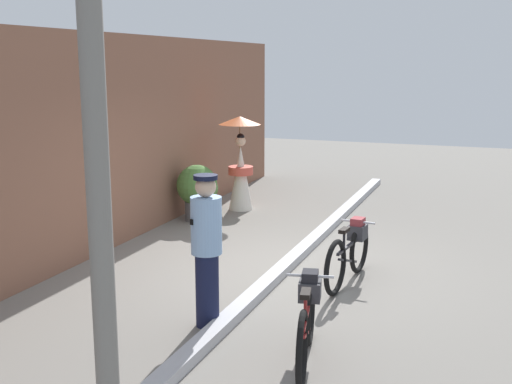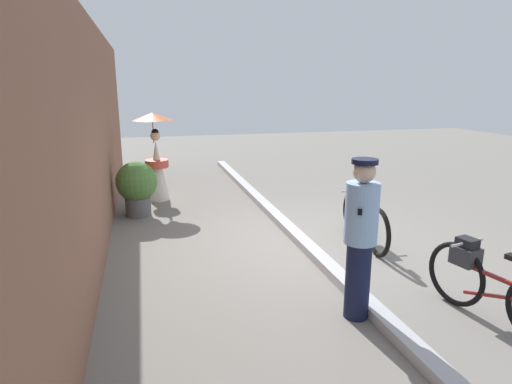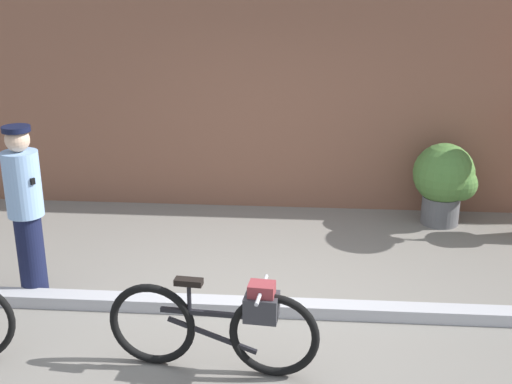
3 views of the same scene
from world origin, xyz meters
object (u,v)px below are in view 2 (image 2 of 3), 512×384
Objects in this scene: person_with_parasol at (156,156)px; potted_plant_by_door at (138,185)px; bicycle_far_side at (363,217)px; person_officer at (360,236)px; bicycle_near_officer at (490,283)px.

person_with_parasol is 1.22m from potted_plant_by_door.
person_officer is (-2.01, 1.15, 0.50)m from bicycle_far_side.
bicycle_far_side is 4.61m from person_with_parasol.
bicycle_near_officer is 2.44m from bicycle_far_side.
person_officer is at bearing 71.47° from bicycle_near_officer.
bicycle_far_side is at bearing -139.35° from person_with_parasol.
bicycle_near_officer is 1.59× the size of potted_plant_by_door.
person_officer is (0.43, 1.27, 0.48)m from bicycle_near_officer.
person_officer reaches higher than bicycle_far_side.
potted_plant_by_door is (4.39, 2.23, -0.33)m from person_officer.
person_officer is 0.92× the size of person_with_parasol.
person_with_parasol reaches higher than person_officer.
person_officer is at bearing -161.47° from person_with_parasol.
person_with_parasol is at bearing 27.75° from bicycle_near_officer.
potted_plant_by_door is at bearing 36.08° from bicycle_near_officer.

